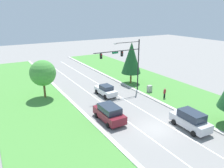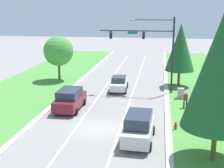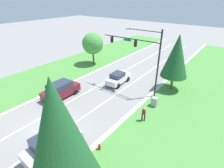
{
  "view_description": "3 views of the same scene",
  "coord_description": "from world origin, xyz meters",
  "views": [
    {
      "loc": [
        -15.65,
        -16.72,
        12.85
      ],
      "look_at": [
        0.54,
        10.87,
        2.23
      ],
      "focal_mm": 35.0,
      "sensor_mm": 36.0,
      "label": 1
    },
    {
      "loc": [
        4.82,
        -23.33,
        9.54
      ],
      "look_at": [
        -0.07,
        7.85,
        1.84
      ],
      "focal_mm": 50.0,
      "sensor_mm": 36.0,
      "label": 2
    },
    {
      "loc": [
        13.65,
        -7.44,
        11.96
      ],
      "look_at": [
        1.54,
        8.66,
        1.73
      ],
      "focal_mm": 28.0,
      "sensor_mm": 36.0,
      "label": 3
    }
  ],
  "objects": [
    {
      "name": "utility_cabinet",
      "position": [
        7.12,
        9.68,
        0.6
      ],
      "size": [
        0.7,
        0.6,
        1.2
      ],
      "color": "#9E9E99",
      "rests_on": "ground_plane"
    },
    {
      "name": "conifer_far_right_tree",
      "position": [
        8.38,
        -4.25,
        5.85
      ],
      "size": [
        4.41,
        4.41,
        9.39
      ],
      "color": "brown",
      "rests_on": "ground_plane"
    },
    {
      "name": "pedestrian",
      "position": [
        7.37,
        6.4,
        0.94
      ],
      "size": [
        0.43,
        0.32,
        1.69
      ],
      "rotation": [
        0.0,
        0.0,
        3.42
      ],
      "color": "black",
      "rests_on": "ground_plane"
    },
    {
      "name": "oak_near_left_tree",
      "position": [
        -8.55,
        16.13,
        4.01
      ],
      "size": [
        3.94,
        3.94,
        5.99
      ],
      "color": "brown",
      "rests_on": "ground_plane"
    },
    {
      "name": "curb_strip_right",
      "position": [
        5.65,
        0.0,
        0.07
      ],
      "size": [
        0.5,
        90.0,
        0.15
      ],
      "color": "beige",
      "rests_on": "ground_plane"
    },
    {
      "name": "lane_stripe_inner_left",
      "position": [
        -1.8,
        0.0,
        0.0
      ],
      "size": [
        0.14,
        81.0,
        0.01
      ],
      "color": "white",
      "rests_on": "ground_plane"
    },
    {
      "name": "burgundy_suv",
      "position": [
        -3.63,
        4.41,
        1.02
      ],
      "size": [
        2.29,
        4.95,
        2.02
      ],
      "rotation": [
        0.0,
        0.0,
        -0.0
      ],
      "color": "maroon",
      "rests_on": "ground_plane"
    },
    {
      "name": "conifer_near_right_tree",
      "position": [
        7.16,
        15.19,
        4.89
      ],
      "size": [
        3.57,
        3.57,
        7.76
      ],
      "color": "brown",
      "rests_on": "ground_plane"
    },
    {
      "name": "silver_suv",
      "position": [
        3.44,
        -1.96,
        1.08
      ],
      "size": [
        2.33,
        4.92,
        2.15
      ],
      "rotation": [
        0.0,
        0.0,
        -0.05
      ],
      "color": "silver",
      "rests_on": "ground_plane"
    },
    {
      "name": "curb_strip_left",
      "position": [
        -5.65,
        0.0,
        0.07
      ],
      "size": [
        0.5,
        90.0,
        0.15
      ],
      "color": "beige",
      "rests_on": "ground_plane"
    },
    {
      "name": "ground_plane",
      "position": [
        0.0,
        0.0,
        0.0
      ],
      "size": [
        160.0,
        160.0,
        0.0
      ],
      "primitive_type": "plane",
      "color": "gray"
    },
    {
      "name": "white_sedan",
      "position": [
        0.1,
        12.14,
        0.89
      ],
      "size": [
        2.09,
        4.56,
        1.77
      ],
      "rotation": [
        0.0,
        0.0,
        0.04
      ],
      "color": "white",
      "rests_on": "ground_plane"
    },
    {
      "name": "lane_stripe_inner_right",
      "position": [
        1.8,
        0.0,
        0.0
      ],
      "size": [
        0.14,
        81.0,
        0.01
      ],
      "color": "white",
      "rests_on": "ground_plane"
    },
    {
      "name": "traffic_signal_mast",
      "position": [
        3.88,
        11.77,
        5.73
      ],
      "size": [
        8.32,
        0.41,
        8.63
      ],
      "color": "black",
      "rests_on": "ground_plane"
    },
    {
      "name": "fire_hydrant",
      "position": [
        6.22,
        0.63,
        0.34
      ],
      "size": [
        0.34,
        0.2,
        0.7
      ],
      "color": "red",
      "rests_on": "ground_plane"
    }
  ]
}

